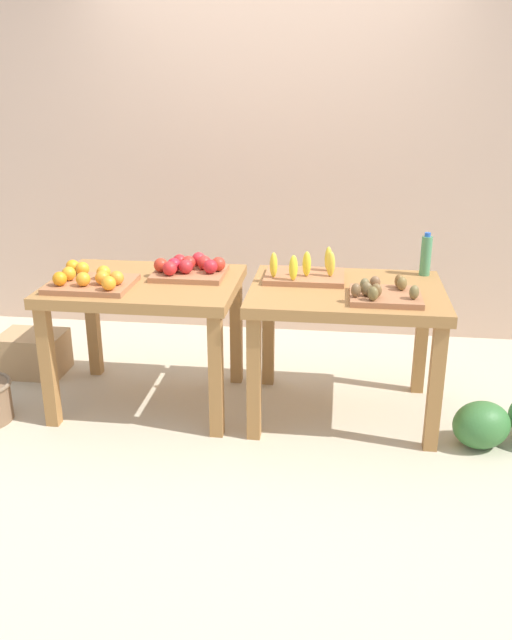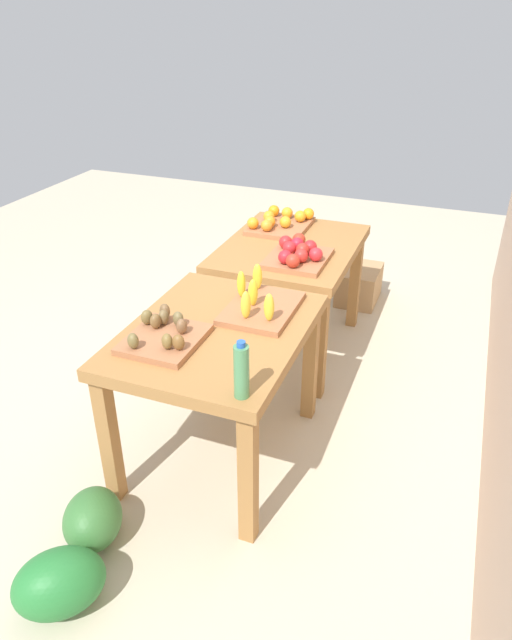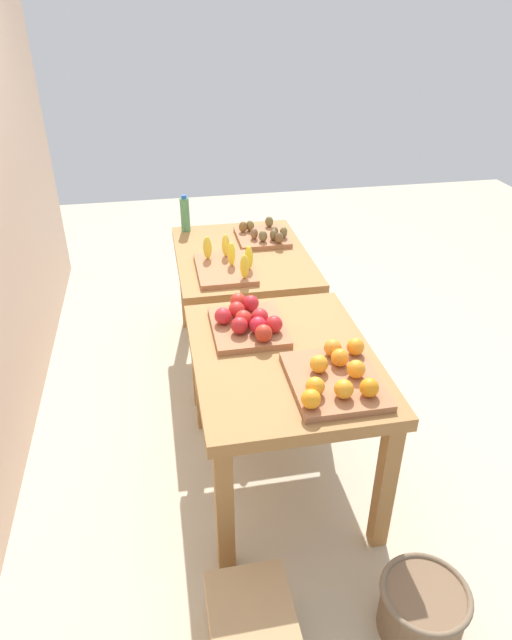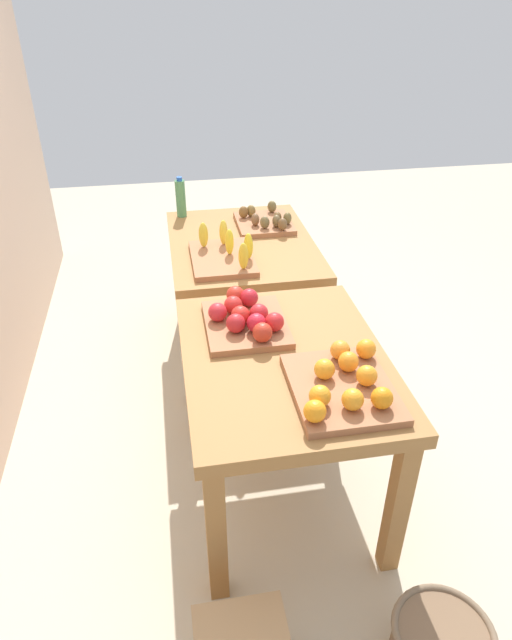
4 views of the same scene
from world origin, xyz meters
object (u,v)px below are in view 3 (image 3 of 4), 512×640
Objects in this scene: banana_crate at (227,265)px; watermelon_pile at (254,277)px; display_table_right at (242,269)px; display_table_left at (283,374)px; apple_bin at (248,321)px; wicker_basket at (422,608)px; cardboard_produce_box at (253,637)px; orange_bin at (336,376)px; kiwi_bin at (263,235)px; water_bottle at (185,214)px.

watermelon_pile is at bearing -18.24° from banana_crate.
display_table_right is 2.36× the size of banana_crate.
display_table_right is at bearing 164.73° from watermelon_pile.
apple_bin reaches higher than display_table_left.
banana_crate is at bearing 15.22° from wicker_basket.
display_table_right is 2.60× the size of cardboard_produce_box.
orange_bin is 2.36m from watermelon_pile.
cardboard_produce_box is at bearing 143.08° from orange_bin.
orange_bin is at bearing -148.01° from display_table_left.
display_table_left is 0.30m from apple_bin.
watermelon_pile is (1.79, -0.36, -0.67)m from apple_bin.
wicker_basket is (-2.89, -0.11, -0.01)m from watermelon_pile.
cardboard_produce_box is at bearing 174.37° from banana_crate.
kiwi_bin is 1.49× the size of water_bottle.
water_bottle is (0.67, 0.18, 0.08)m from banana_crate.
display_table_right is at bearing -7.52° from apple_bin.
cardboard_produce_box is at bearing 169.28° from watermelon_pile.
banana_crate is at bearing 8.18° from display_table_left.
wicker_basket is at bearing -164.78° from banana_crate.
watermelon_pile is 2.11× the size of wicker_basket.
orange_bin reaches higher than kiwi_bin.
kiwi_bin is at bearing 4.72° from wicker_basket.
banana_crate is at bearing 144.49° from kiwi_bin.
display_table_left reaches higher than cardboard_produce_box.
cardboard_produce_box is (0.01, 0.65, 0.01)m from wicker_basket.
kiwi_bin is at bearing -35.51° from banana_crate.
display_table_right is 1.39m from orange_bin.
wicker_basket is (-2.17, -0.18, -0.66)m from kiwi_bin.
cardboard_produce_box is at bearing 89.44° from wicker_basket.
apple_bin is at bearing -179.12° from banana_crate.
display_table_right is 0.30m from banana_crate.
wicker_basket is (-0.87, -0.35, -0.52)m from display_table_left.
cardboard_produce_box is at bearing 170.51° from apple_bin.
display_table_left reaches higher than watermelon_pile.
water_bottle is 0.73× the size of wicker_basket.
display_table_left is 4.22× the size of water_bottle.
watermelon_pile is (2.02, -0.24, -0.51)m from display_table_left.
display_table_right is at bearing -8.61° from cardboard_produce_box.
water_bottle reaches higher than orange_bin.
apple_bin is 1.15× the size of kiwi_bin.
wicker_basket is 0.65m from cardboard_produce_box.
water_bottle is (1.81, 0.47, 0.08)m from orange_bin.
display_table_left is at bearing -153.03° from apple_bin.
display_table_left is at bearing 173.08° from watermelon_pile.
watermelon_pile is at bearing -15.27° from display_table_right.
watermelon_pile is 2.89m from wicker_basket.
banana_crate reaches higher than display_table_right.
apple_bin reaches higher than display_table_right.
apple_bin is 1.06× the size of cardboard_produce_box.
display_table_right is 2.08m from wicker_basket.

